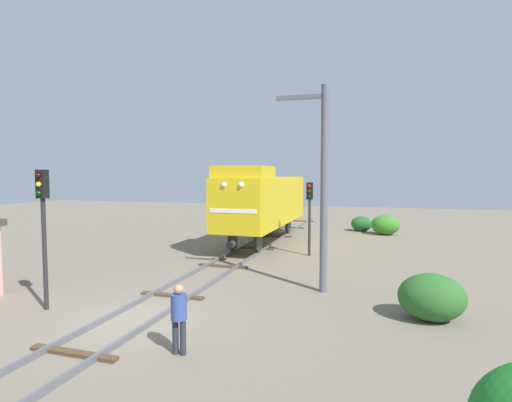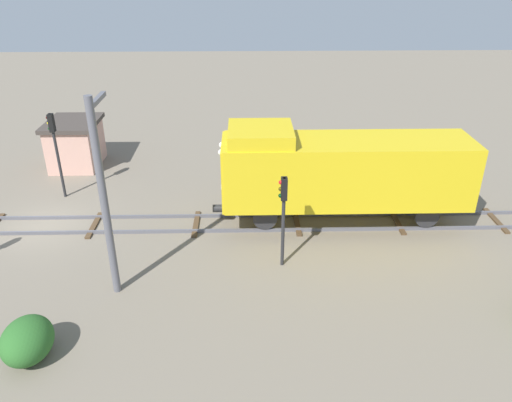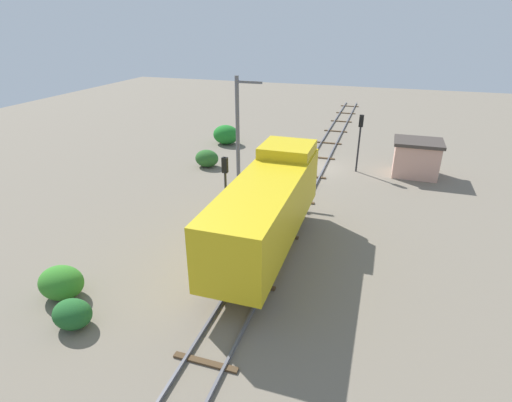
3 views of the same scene
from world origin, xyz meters
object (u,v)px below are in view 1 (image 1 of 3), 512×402
(worker_near_track, at_px, (179,314))
(catenary_mast, at_px, (322,183))
(traffic_signal_far, at_px, (261,193))
(traffic_signal_near, at_px, (43,213))
(traffic_signal_mid, at_px, (310,205))
(locomotive, at_px, (263,199))

(worker_near_track, xyz_separation_m, catenary_mast, (2.53, 6.17, 3.00))
(traffic_signal_far, bearing_deg, traffic_signal_near, -89.10)
(traffic_signal_mid, height_order, traffic_signal_far, traffic_signal_mid)
(locomotive, height_order, catenary_mast, catenary_mast)
(locomotive, relative_size, worker_near_track, 6.82)
(worker_near_track, bearing_deg, traffic_signal_near, 16.93)
(traffic_signal_far, xyz_separation_m, catenary_mast, (8.53, -20.91, 1.44))
(worker_near_track, bearing_deg, locomotive, -48.24)
(traffic_signal_near, bearing_deg, worker_near_track, -15.98)
(locomotive, distance_m, traffic_signal_mid, 4.45)
(locomotive, xyz_separation_m, traffic_signal_far, (-3.60, 11.66, -0.21))
(worker_near_track, bearing_deg, traffic_signal_far, -44.60)
(traffic_signal_near, height_order, worker_near_track, traffic_signal_near)
(worker_near_track, relative_size, catenary_mast, 0.23)
(traffic_signal_near, height_order, traffic_signal_far, traffic_signal_near)
(traffic_signal_mid, relative_size, worker_near_track, 2.29)
(traffic_signal_far, relative_size, worker_near_track, 2.15)
(traffic_signal_far, bearing_deg, traffic_signal_mid, -64.29)
(traffic_signal_near, distance_m, worker_near_track, 6.19)
(locomotive, distance_m, catenary_mast, 10.55)
(traffic_signal_mid, height_order, worker_near_track, traffic_signal_mid)
(traffic_signal_far, bearing_deg, worker_near_track, -77.51)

